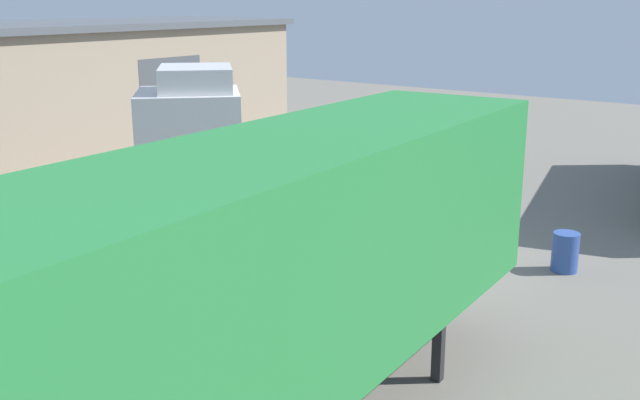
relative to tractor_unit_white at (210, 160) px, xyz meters
name	(u,v)px	position (x,y,z in m)	size (l,w,h in m)	color
ground_plane	(403,253)	(1.93, -4.35, -2.03)	(60.00, 60.00, 0.00)	slate
tractor_unit_white	(210,160)	(0.00, 0.00, 0.00)	(6.19, 6.20, 4.29)	silver
container_trailer_green	(231,293)	(-7.07, -7.33, 0.64)	(12.39, 3.23, 4.23)	#28843D
gravel_pile	(418,138)	(12.61, 1.25, -1.46)	(4.77, 4.77, 1.14)	#665B4C
oil_drum	(565,252)	(3.02, -7.83, -1.59)	(0.58, 0.58, 0.88)	#33519E
traffic_cone	(376,194)	(5.37, -1.39, -1.77)	(0.40, 0.40, 0.55)	black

